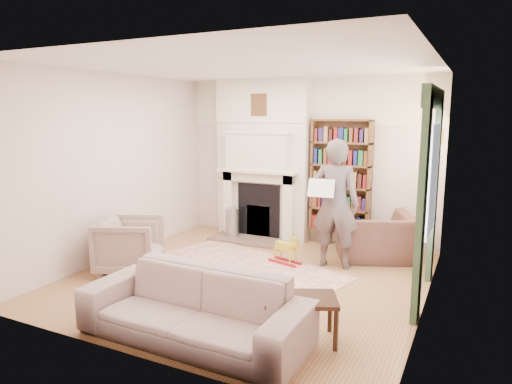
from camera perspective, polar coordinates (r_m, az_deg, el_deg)
The scene contains 25 objects.
floor at distance 6.30m, azimuth -1.02°, elevation -10.71°, with size 4.50×4.50×0.00m, color olive.
ceiling at distance 5.93m, azimuth -1.11°, elevation 15.53°, with size 4.50×4.50×0.00m, color white.
wall_back at distance 8.01m, azimuth 6.36°, elevation 3.96°, with size 4.50×4.50×0.00m, color #F5DDD4.
wall_front at distance 4.12m, azimuth -15.60°, elevation -1.91°, with size 4.50×4.50×0.00m, color #F5DDD4.
wall_left at distance 7.26m, azimuth -17.07°, elevation 2.99°, with size 4.50×4.50×0.00m, color #F5DDD4.
wall_right at distance 5.32m, azimuth 20.99°, elevation 0.41°, with size 4.50×4.50×0.00m, color #F5DDD4.
fireplace at distance 8.11m, azimuth 0.88°, elevation 4.00°, with size 1.70×0.58×2.80m.
bookcase at distance 7.71m, azimuth 10.54°, elevation 1.95°, with size 1.00×0.24×1.85m, color brown.
window at distance 5.71m, azimuth 21.26°, elevation 1.50°, with size 0.02×0.90×1.30m, color silver.
curtain_left at distance 5.07m, azimuth 19.96°, elevation -2.28°, with size 0.07×0.32×2.40m, color #2F4931.
curtain_right at distance 6.44m, azimuth 21.39°, elevation 0.12°, with size 0.07×0.32×2.40m, color #2F4931.
pelmet at distance 5.67m, azimuth 21.39°, elevation 10.87°, with size 0.09×1.70×0.24m, color #2F4931.
wall_sconce at distance 6.78m, azimuth 20.63°, elevation 6.58°, with size 0.20×0.24×0.24m, color gold, non-canonical shape.
rug at distance 6.43m, azimuth -3.87°, elevation -10.25°, with size 2.89×2.22×0.01m, color beige.
armchair_reading at distance 7.21m, azimuth 14.55°, elevation -5.39°, with size 1.10×0.96×0.72m, color #452E24.
armchair_left at distance 6.69m, azimuth -15.46°, elevation -6.39°, with size 0.82×0.84×0.77m, color #AFA891.
sofa at distance 4.65m, azimuth -7.79°, elevation -14.06°, with size 2.29×0.90×0.67m, color #B9AD99.
man_reading at distance 6.62m, azimuth 9.87°, elevation -1.47°, with size 0.68×0.45×1.86m, color #534542.
newspaper at distance 6.43m, azimuth 8.15°, elevation 0.49°, with size 0.37×0.02×0.26m, color white.
coffee_table at distance 4.65m, azimuth 5.56°, elevation -15.50°, with size 0.70×0.45×0.45m, color #342012, non-canonical shape.
paraffin_heater at distance 8.14m, azimuth -2.97°, elevation -3.94°, with size 0.24×0.24×0.55m, color #94979B.
rocking_horse at distance 6.81m, azimuth 3.67°, elevation -7.20°, with size 0.49×0.20×0.43m, color gold, non-canonical shape.
board_game at distance 6.04m, azimuth -4.10°, elevation -11.41°, with size 0.36×0.36×0.03m, color #BFC645.
game_box_lid at distance 6.56m, azimuth -8.28°, elevation -9.62°, with size 0.29×0.20×0.05m, color #AA2013.
comic_annuals at distance 5.94m, azimuth -2.50°, elevation -11.82°, with size 0.44×0.75×0.02m.
Camera 1 is at (2.71, -5.24, 2.21)m, focal length 32.00 mm.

